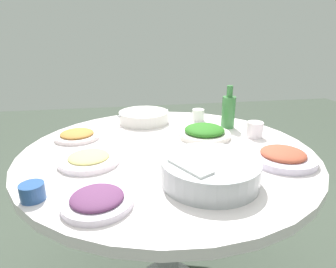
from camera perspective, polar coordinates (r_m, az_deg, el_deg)
The scene contains 12 objects.
round_dining_table at distance 1.25m, azimuth -0.06°, elevation -7.33°, with size 1.21×1.21×0.78m.
rice_bowl at distance 0.93m, azimuth 8.41°, elevation -7.30°, with size 0.32×0.32×0.09m.
soup_bowl at distance 1.56m, azimuth -4.89°, elevation 3.38°, with size 0.29×0.27×0.06m.
dish_greens at distance 1.34m, azimuth 7.34°, elevation 0.38°, with size 0.24×0.24×0.06m.
dish_noodles at distance 1.10m, azimuth -15.64°, elevation -4.85°, with size 0.23×0.23×0.04m.
dish_tofu_braise at distance 1.38m, azimuth -17.82°, elevation -0.22°, with size 0.21×0.21×0.04m.
dish_stirfry at distance 1.16m, azimuth 22.11°, elevation -4.21°, with size 0.25×0.25×0.05m.
dish_eggplant at distance 0.84m, azimuth -14.05°, elevation -12.77°, with size 0.20×0.20×0.04m.
green_bottle at distance 1.48m, azimuth 12.06°, elevation 4.56°, with size 0.07×0.07×0.22m.
tea_cup_near at distance 1.60m, azimuth 6.10°, elevation 3.85°, with size 0.07×0.07×0.06m, color white.
tea_cup_far at distance 1.38m, azimuth 17.07°, elevation 0.85°, with size 0.07×0.07×0.07m, color white.
tea_cup_side at distance 0.92m, azimuth -25.64°, elevation -10.46°, with size 0.07×0.07×0.05m, color #2A508D.
Camera 1 is at (0.19, 1.10, 1.23)m, focal length 30.27 mm.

